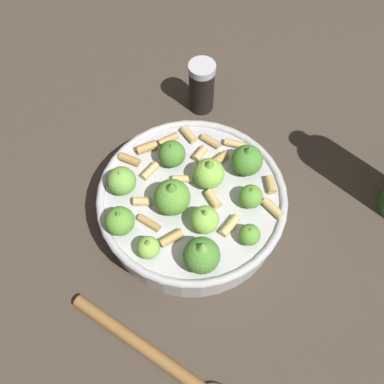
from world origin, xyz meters
TOP-DOWN VIEW (x-y plane):
  - ground_plane at (0.00, 0.00)m, footprint 2.40×2.40m
  - cooking_pan at (0.00, -0.00)m, footprint 0.25×0.25m
  - pepper_shaker at (-0.04, 0.20)m, footprint 0.04×0.04m
  - wooden_spoon at (0.03, -0.20)m, footprint 0.24×0.09m

SIDE VIEW (x-z plane):
  - ground_plane at x=0.00m, z-range 0.00..0.00m
  - wooden_spoon at x=0.03m, z-range 0.00..0.02m
  - cooking_pan at x=0.00m, z-range -0.02..0.09m
  - pepper_shaker at x=-0.04m, z-range 0.00..0.09m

